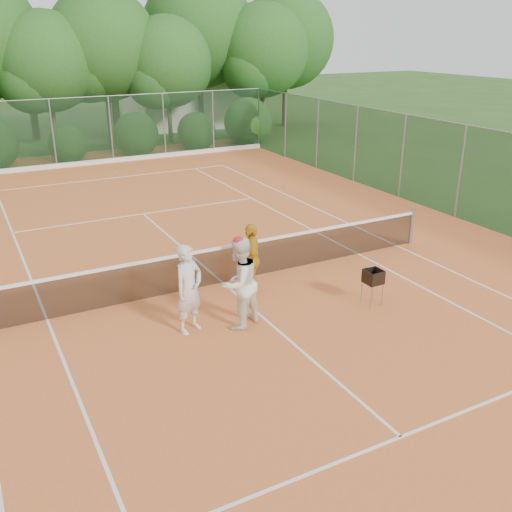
{
  "coord_description": "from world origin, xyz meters",
  "views": [
    {
      "loc": [
        -5.22,
        -11.56,
        5.73
      ],
      "look_at": [
        0.27,
        -1.2,
        1.1
      ],
      "focal_mm": 40.0,
      "sensor_mm": 36.0,
      "label": 1
    }
  ],
  "objects_px": {
    "ball_hopper": "(373,277)",
    "player_yellow": "(251,259)",
    "player_white": "(189,289)",
    "player_center_grp": "(239,283)"
  },
  "relations": [
    {
      "from": "player_white",
      "to": "player_yellow",
      "type": "bearing_deg",
      "value": 3.03
    },
    {
      "from": "player_center_grp",
      "to": "player_white",
      "type": "bearing_deg",
      "value": 163.49
    },
    {
      "from": "player_center_grp",
      "to": "player_yellow",
      "type": "relative_size",
      "value": 1.16
    },
    {
      "from": "player_white",
      "to": "ball_hopper",
      "type": "distance_m",
      "value": 4.12
    },
    {
      "from": "ball_hopper",
      "to": "player_yellow",
      "type": "bearing_deg",
      "value": 120.0
    },
    {
      "from": "player_center_grp",
      "to": "ball_hopper",
      "type": "relative_size",
      "value": 2.38
    },
    {
      "from": "ball_hopper",
      "to": "player_center_grp",
      "type": "bearing_deg",
      "value": 151.3
    },
    {
      "from": "player_white",
      "to": "ball_hopper",
      "type": "bearing_deg",
      "value": -35.61
    },
    {
      "from": "player_white",
      "to": "ball_hopper",
      "type": "relative_size",
      "value": 2.25
    },
    {
      "from": "player_yellow",
      "to": "ball_hopper",
      "type": "relative_size",
      "value": 2.06
    }
  ]
}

